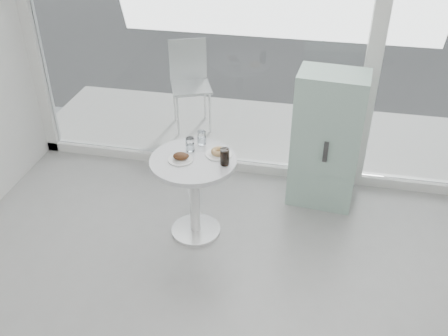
% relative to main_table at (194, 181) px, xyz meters
% --- Properties ---
extents(room_shell, '(6.00, 6.00, 6.00)m').
position_rel_main_table_xyz_m(room_shell, '(0.50, -2.46, 1.36)').
color(room_shell, white).
rests_on(room_shell, ground).
extents(storefront, '(5.00, 0.14, 3.00)m').
position_rel_main_table_xyz_m(storefront, '(0.57, 1.10, 1.16)').
color(storefront, white).
rests_on(storefront, ground).
extents(main_table, '(0.72, 0.72, 0.77)m').
position_rel_main_table_xyz_m(main_table, '(0.00, 0.00, 0.00)').
color(main_table, white).
rests_on(main_table, ground).
extents(patio_deck, '(5.60, 1.60, 0.05)m').
position_rel_main_table_xyz_m(patio_deck, '(0.50, 1.90, -0.53)').
color(patio_deck, silver).
rests_on(patio_deck, ground).
extents(mint_cabinet, '(0.64, 0.46, 1.31)m').
position_rel_main_table_xyz_m(mint_cabinet, '(1.07, 0.73, 0.11)').
color(mint_cabinet, '#8BB1A0').
rests_on(mint_cabinet, ground).
extents(patio_chair, '(0.58, 0.58, 1.02)m').
position_rel_main_table_xyz_m(patio_chair, '(-0.54, 1.93, 0.08)').
color(patio_chair, white).
rests_on(patio_chair, patio_deck).
extents(plate_fritter, '(0.21, 0.21, 0.07)m').
position_rel_main_table_xyz_m(plate_fritter, '(-0.09, -0.04, 0.25)').
color(plate_fritter, white).
rests_on(plate_fritter, main_table).
extents(plate_donut, '(0.22, 0.22, 0.05)m').
position_rel_main_table_xyz_m(plate_donut, '(0.19, 0.11, 0.24)').
color(plate_donut, white).
rests_on(plate_donut, main_table).
extents(water_tumbler_a, '(0.07, 0.07, 0.12)m').
position_rel_main_table_xyz_m(water_tumbler_a, '(-0.06, 0.13, 0.27)').
color(water_tumbler_a, white).
rests_on(water_tumbler_a, main_table).
extents(water_tumbler_b, '(0.07, 0.07, 0.12)m').
position_rel_main_table_xyz_m(water_tumbler_b, '(0.01, 0.25, 0.27)').
color(water_tumbler_b, white).
rests_on(water_tumbler_b, main_table).
extents(cola_glass, '(0.07, 0.07, 0.14)m').
position_rel_main_table_xyz_m(cola_glass, '(0.27, -0.02, 0.29)').
color(cola_glass, white).
rests_on(cola_glass, main_table).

